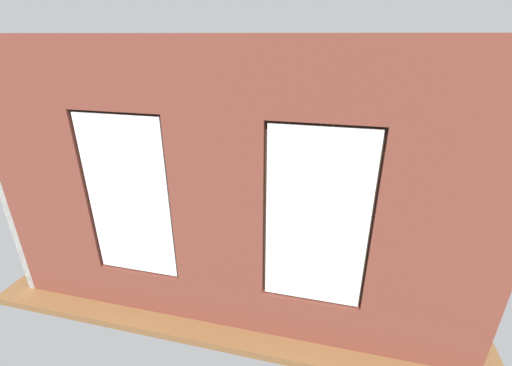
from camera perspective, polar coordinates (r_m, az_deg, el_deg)
name	(u,v)px	position (r m, az deg, el deg)	size (l,w,h in m)	color
ground_plane	(265,226)	(6.70, 1.53, -7.15)	(6.47, 5.79, 0.10)	brown
brick_wall_with_windows	(217,203)	(3.74, -6.45, -3.38)	(5.87, 0.30, 3.38)	brown
white_wall_right	(114,132)	(7.00, -22.65, 7.86)	(0.10, 4.79, 3.38)	silver
couch_by_window	(241,269)	(4.97, -2.44, -14.11)	(1.72, 0.87, 0.80)	black
couch_left	(389,220)	(6.57, 21.25, -5.72)	(1.00, 1.77, 0.80)	black
coffee_table	(252,203)	(6.64, -0.62, -3.30)	(1.48, 0.72, 0.42)	olive
cup_ceramic	(229,198)	(6.62, -4.60, -2.54)	(0.08, 0.08, 0.09)	#33567F
table_plant_small	(274,194)	(6.60, 3.08, -1.85)	(0.14, 0.14, 0.23)	gray
remote_black	(257,203)	(6.50, 0.09, -3.34)	(0.05, 0.17, 0.02)	black
remote_silver	(252,200)	(6.62, -0.63, -2.82)	(0.05, 0.17, 0.02)	#B2B2B7
media_console	(158,187)	(7.93, -16.03, -0.65)	(1.10, 0.42, 0.48)	black
tv_flatscreen	(155,163)	(7.72, -16.49, 3.22)	(0.94, 0.20, 0.66)	black
papasan_chair	(268,172)	(7.91, 1.96, 1.82)	(1.09, 1.09, 0.69)	olive
potted_plant_corner_near_left	(388,178)	(8.17, 21.11, 0.71)	(0.40, 0.40, 0.66)	beige
potted_plant_corner_far_left	(423,288)	(4.77, 26.11, -15.40)	(0.52, 0.52, 0.88)	#9E5638
potted_plant_mid_room_small	(313,195)	(6.98, 9.49, -1.97)	(0.32, 0.32, 0.62)	#9E5638
potted_plant_foreground_right	(191,147)	(8.63, -10.78, 5.98)	(0.86, 0.84, 1.28)	brown
potted_plant_by_left_couch	(362,189)	(7.71, 17.31, -1.02)	(0.25, 0.25, 0.47)	gray
potted_plant_near_tv	(156,191)	(6.72, -16.37, -1.35)	(0.67, 0.67, 0.95)	gray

